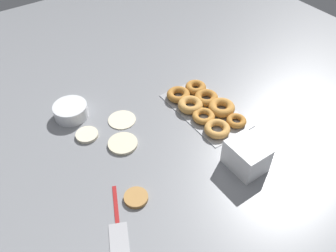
{
  "coord_description": "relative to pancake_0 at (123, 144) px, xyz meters",
  "views": [
    {
      "loc": [
        -0.82,
        0.5,
        1.04
      ],
      "look_at": [
        0.02,
        -0.09,
        0.04
      ],
      "focal_mm": 38.0,
      "sensor_mm": 36.0,
      "label": 1
    }
  ],
  "objects": [
    {
      "name": "ground_plane",
      "position": [
        -0.07,
        -0.1,
        -0.01
      ],
      "size": [
        3.0,
        3.0,
        0.0
      ],
      "primitive_type": "plane",
      "color": "gray"
    },
    {
      "name": "pancake_0",
      "position": [
        0.0,
        0.0,
        0.0
      ],
      "size": [
        0.12,
        0.12,
        0.01
      ],
      "primitive_type": "cylinder",
      "color": "beige",
      "rests_on": "ground_plane"
    },
    {
      "name": "pancake_1",
      "position": [
        0.13,
        0.1,
        0.0
      ],
      "size": [
        0.09,
        0.09,
        0.01
      ],
      "primitive_type": "cylinder",
      "color": "beige",
      "rests_on": "ground_plane"
    },
    {
      "name": "pancake_2",
      "position": [
        -0.25,
        0.09,
        0.0
      ],
      "size": [
        0.08,
        0.08,
        0.01
      ],
      "primitive_type": "cylinder",
      "color": "#B27F42",
      "rests_on": "ground_plane"
    },
    {
      "name": "pancake_3",
      "position": [
        0.13,
        -0.07,
        -0.0
      ],
      "size": [
        0.12,
        0.12,
        0.01
      ],
      "primitive_type": "cylinder",
      "color": "beige",
      "rests_on": "ground_plane"
    },
    {
      "name": "donut_tray",
      "position": [
        -0.02,
        -0.4,
        0.01
      ],
      "size": [
        0.4,
        0.22,
        0.04
      ],
      "color": "#93969B",
      "rests_on": "ground_plane"
    },
    {
      "name": "batter_bowl",
      "position": [
        0.27,
        0.1,
        0.02
      ],
      "size": [
        0.14,
        0.14,
        0.06
      ],
      "color": "white",
      "rests_on": "ground_plane"
    },
    {
      "name": "container_stack",
      "position": [
        -0.36,
        -0.32,
        0.05
      ],
      "size": [
        0.14,
        0.12,
        0.11
      ],
      "color": "white",
      "rests_on": "ground_plane"
    },
    {
      "name": "spatula",
      "position": [
        -0.32,
        0.2,
        -0.0
      ],
      "size": [
        0.26,
        0.15,
        0.01
      ],
      "rotation": [
        0.0,
        0.0,
        2.71
      ],
      "color": "maroon",
      "rests_on": "ground_plane"
    }
  ]
}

